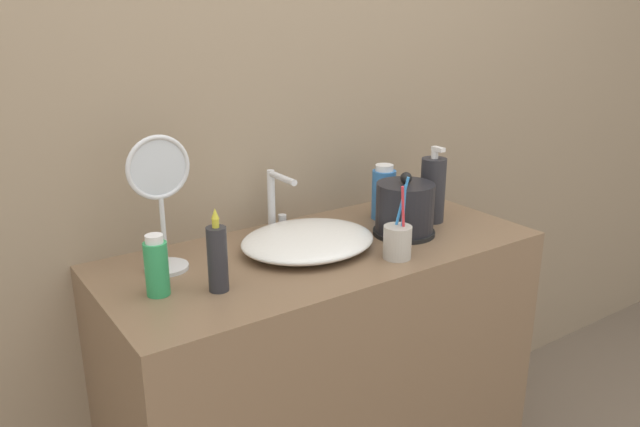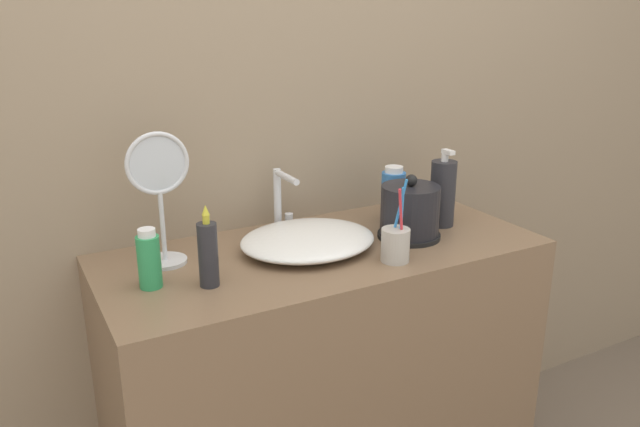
{
  "view_description": "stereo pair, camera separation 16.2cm",
  "coord_description": "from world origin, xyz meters",
  "px_view_note": "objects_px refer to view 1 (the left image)",
  "views": [
    {
      "loc": [
        -0.88,
        -1.01,
        1.5
      ],
      "look_at": [
        -0.01,
        0.26,
        0.99
      ],
      "focal_mm": 35.0,
      "sensor_mm": 36.0,
      "label": 1
    },
    {
      "loc": [
        -0.75,
        -1.1,
        1.5
      ],
      "look_at": [
        -0.01,
        0.26,
        0.99
      ],
      "focal_mm": 35.0,
      "sensor_mm": 36.0,
      "label": 2
    }
  ],
  "objects_px": {
    "hand_cream_bottle": "(384,193)",
    "toothbrush_cup": "(398,241)",
    "mouthwash_bottle": "(217,258)",
    "vanity_mirror": "(161,195)",
    "electric_kettle": "(405,211)",
    "lotion_bottle": "(433,189)",
    "shampoo_bottle": "(157,267)",
    "faucet": "(276,198)"
  },
  "relations": [
    {
      "from": "hand_cream_bottle",
      "to": "toothbrush_cup",
      "type": "bearing_deg",
      "value": -123.51
    },
    {
      "from": "mouthwash_bottle",
      "to": "vanity_mirror",
      "type": "distance_m",
      "value": 0.22
    },
    {
      "from": "vanity_mirror",
      "to": "electric_kettle",
      "type": "bearing_deg",
      "value": -12.26
    },
    {
      "from": "lotion_bottle",
      "to": "vanity_mirror",
      "type": "xyz_separation_m",
      "value": [
        -0.79,
        0.1,
        0.09
      ]
    },
    {
      "from": "shampoo_bottle",
      "to": "electric_kettle",
      "type": "bearing_deg",
      "value": -1.29
    },
    {
      "from": "electric_kettle",
      "to": "hand_cream_bottle",
      "type": "relative_size",
      "value": 1.09
    },
    {
      "from": "lotion_bottle",
      "to": "mouthwash_bottle",
      "type": "height_order",
      "value": "lotion_bottle"
    },
    {
      "from": "lotion_bottle",
      "to": "mouthwash_bottle",
      "type": "relative_size",
      "value": 1.17
    },
    {
      "from": "shampoo_bottle",
      "to": "hand_cream_bottle",
      "type": "bearing_deg",
      "value": 9.56
    },
    {
      "from": "lotion_bottle",
      "to": "mouthwash_bottle",
      "type": "distance_m",
      "value": 0.74
    },
    {
      "from": "toothbrush_cup",
      "to": "shampoo_bottle",
      "type": "relative_size",
      "value": 1.51
    },
    {
      "from": "faucet",
      "to": "lotion_bottle",
      "type": "relative_size",
      "value": 0.78
    },
    {
      "from": "electric_kettle",
      "to": "lotion_bottle",
      "type": "xyz_separation_m",
      "value": [
        0.15,
        0.04,
        0.03
      ]
    },
    {
      "from": "faucet",
      "to": "toothbrush_cup",
      "type": "relative_size",
      "value": 0.83
    },
    {
      "from": "faucet",
      "to": "electric_kettle",
      "type": "distance_m",
      "value": 0.36
    },
    {
      "from": "faucet",
      "to": "vanity_mirror",
      "type": "relative_size",
      "value": 0.53
    },
    {
      "from": "hand_cream_bottle",
      "to": "lotion_bottle",
      "type": "bearing_deg",
      "value": -45.42
    },
    {
      "from": "faucet",
      "to": "mouthwash_bottle",
      "type": "xyz_separation_m",
      "value": [
        -0.31,
        -0.26,
        -0.02
      ]
    },
    {
      "from": "shampoo_bottle",
      "to": "hand_cream_bottle",
      "type": "height_order",
      "value": "hand_cream_bottle"
    },
    {
      "from": "shampoo_bottle",
      "to": "mouthwash_bottle",
      "type": "xyz_separation_m",
      "value": [
        0.12,
        -0.06,
        0.01
      ]
    },
    {
      "from": "faucet",
      "to": "shampoo_bottle",
      "type": "height_order",
      "value": "faucet"
    },
    {
      "from": "electric_kettle",
      "to": "vanity_mirror",
      "type": "relative_size",
      "value": 0.54
    },
    {
      "from": "mouthwash_bottle",
      "to": "lotion_bottle",
      "type": "bearing_deg",
      "value": 6.29
    },
    {
      "from": "electric_kettle",
      "to": "shampoo_bottle",
      "type": "xyz_separation_m",
      "value": [
        -0.71,
        0.02,
        -0.0
      ]
    },
    {
      "from": "shampoo_bottle",
      "to": "hand_cream_bottle",
      "type": "xyz_separation_m",
      "value": [
        0.76,
        0.13,
        0.01
      ]
    },
    {
      "from": "shampoo_bottle",
      "to": "hand_cream_bottle",
      "type": "relative_size",
      "value": 0.85
    },
    {
      "from": "mouthwash_bottle",
      "to": "vanity_mirror",
      "type": "height_order",
      "value": "vanity_mirror"
    },
    {
      "from": "lotion_bottle",
      "to": "hand_cream_bottle",
      "type": "height_order",
      "value": "lotion_bottle"
    },
    {
      "from": "mouthwash_bottle",
      "to": "faucet",
      "type": "bearing_deg",
      "value": 40.62
    },
    {
      "from": "electric_kettle",
      "to": "hand_cream_bottle",
      "type": "height_order",
      "value": "electric_kettle"
    },
    {
      "from": "hand_cream_bottle",
      "to": "electric_kettle",
      "type": "bearing_deg",
      "value": -106.92
    },
    {
      "from": "faucet",
      "to": "electric_kettle",
      "type": "height_order",
      "value": "electric_kettle"
    },
    {
      "from": "electric_kettle",
      "to": "vanity_mirror",
      "type": "distance_m",
      "value": 0.67
    },
    {
      "from": "toothbrush_cup",
      "to": "hand_cream_bottle",
      "type": "xyz_separation_m",
      "value": [
        0.18,
        0.27,
        0.03
      ]
    },
    {
      "from": "lotion_bottle",
      "to": "shampoo_bottle",
      "type": "distance_m",
      "value": 0.86
    },
    {
      "from": "toothbrush_cup",
      "to": "hand_cream_bottle",
      "type": "height_order",
      "value": "toothbrush_cup"
    },
    {
      "from": "electric_kettle",
      "to": "shampoo_bottle",
      "type": "bearing_deg",
      "value": 178.71
    },
    {
      "from": "shampoo_bottle",
      "to": "hand_cream_bottle",
      "type": "distance_m",
      "value": 0.77
    },
    {
      "from": "electric_kettle",
      "to": "mouthwash_bottle",
      "type": "relative_size",
      "value": 0.93
    },
    {
      "from": "hand_cream_bottle",
      "to": "shampoo_bottle",
      "type": "bearing_deg",
      "value": -170.44
    },
    {
      "from": "toothbrush_cup",
      "to": "lotion_bottle",
      "type": "xyz_separation_m",
      "value": [
        0.28,
        0.16,
        0.05
      ]
    },
    {
      "from": "electric_kettle",
      "to": "lotion_bottle",
      "type": "height_order",
      "value": "lotion_bottle"
    }
  ]
}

